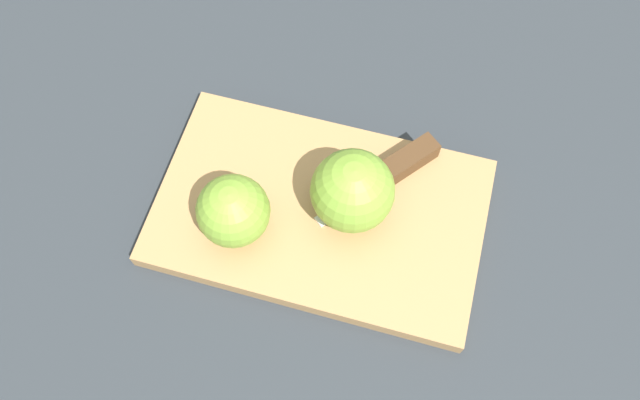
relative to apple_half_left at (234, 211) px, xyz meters
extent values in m
plane|color=#282D33|center=(0.08, 0.04, -0.06)|extent=(4.00, 4.00, 0.00)
cube|color=#A37A4C|center=(0.08, 0.04, -0.05)|extent=(0.35, 0.23, 0.02)
sphere|color=olive|center=(0.00, 0.00, 0.00)|extent=(0.08, 0.08, 0.08)
cylinder|color=beige|center=(0.01, 0.00, 0.00)|extent=(0.05, 0.06, 0.07)
sphere|color=olive|center=(0.11, 0.05, 0.01)|extent=(0.09, 0.09, 0.09)
cylinder|color=beige|center=(0.11, 0.04, 0.01)|extent=(0.07, 0.05, 0.08)
cube|color=silver|center=(0.11, 0.05, -0.04)|extent=(0.06, 0.07, 0.00)
cube|color=#472D19|center=(0.16, 0.11, -0.03)|extent=(0.07, 0.07, 0.02)
camera|label=1|loc=(0.15, -0.23, 0.57)|focal=35.00mm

